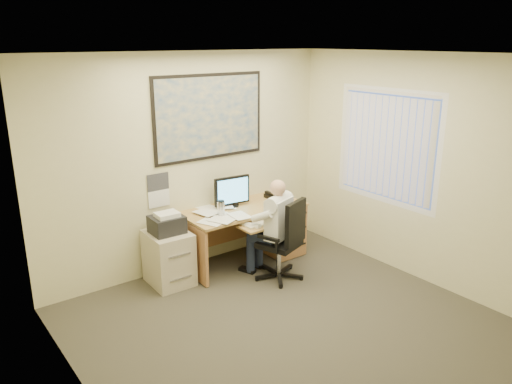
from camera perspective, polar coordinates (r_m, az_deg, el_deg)
room_shell at (r=4.52m, az=6.74°, el=-2.13°), size 4.00×4.50×2.70m
desk at (r=6.72m, az=0.72°, el=-3.67°), size 1.60×0.97×1.14m
world_map at (r=6.30m, az=-5.30°, el=8.54°), size 1.56×0.03×1.06m
wall_calendar at (r=6.13m, az=-11.08°, el=0.19°), size 0.28×0.01×0.42m
window_blinds at (r=6.41m, az=14.69°, el=5.02°), size 0.06×1.40×1.30m
filing_cabinet at (r=6.08m, az=-9.97°, el=-6.89°), size 0.48×0.57×0.90m
office_chair at (r=6.12m, az=2.80°, el=-7.36°), size 0.78×0.78×1.03m
person at (r=6.05m, az=2.50°, el=-4.29°), size 0.72×0.85×1.25m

